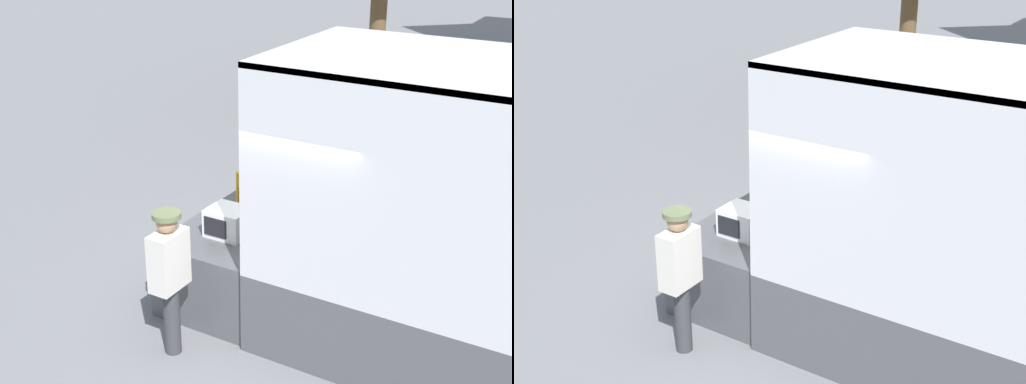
# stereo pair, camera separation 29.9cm
# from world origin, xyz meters

# --- Properties ---
(ground_plane) EXTENTS (160.00, 160.00, 0.00)m
(ground_plane) POSITION_xyz_m (0.00, 0.00, 0.00)
(ground_plane) COLOR slate
(tailgate_deck) EXTENTS (1.26, 2.05, 0.93)m
(tailgate_deck) POSITION_xyz_m (-0.63, 0.00, 0.46)
(tailgate_deck) COLOR #4C4C51
(tailgate_deck) RESTS_ON ground
(microwave) EXTENTS (0.46, 0.42, 0.33)m
(microwave) POSITION_xyz_m (-0.62, -0.33, 1.09)
(microwave) COLOR white
(microwave) RESTS_ON tailgate_deck
(portable_generator) EXTENTS (0.68, 0.49, 0.54)m
(portable_generator) POSITION_xyz_m (-0.51, 0.48, 1.13)
(portable_generator) COLOR black
(portable_generator) RESTS_ON tailgate_deck
(worker_person) EXTENTS (0.30, 0.44, 1.65)m
(worker_person) POSITION_xyz_m (-0.62, -1.47, 1.01)
(worker_person) COLOR #38383D
(worker_person) RESTS_ON ground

